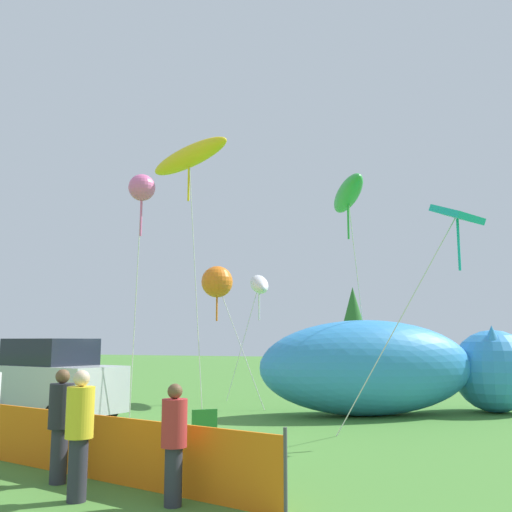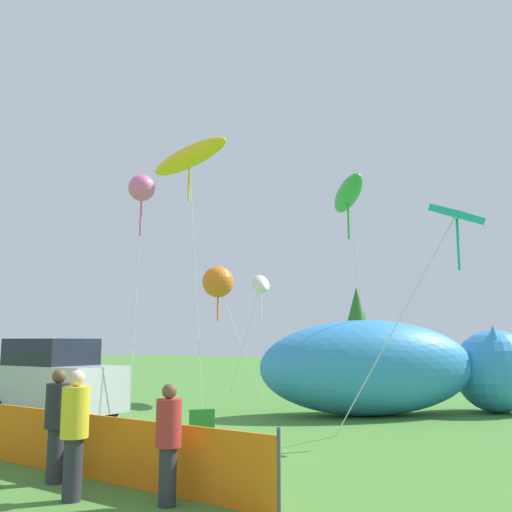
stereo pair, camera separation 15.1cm
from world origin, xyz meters
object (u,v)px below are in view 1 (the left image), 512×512
(folding_chair, at_px, (206,431))
(kite_white_ghost, at_px, (259,284))
(kite_teal_diamond, at_px, (456,218))
(kite_pink_octopus, at_px, (142,189))
(kite_green_fish, at_px, (348,195))
(spectator_in_white_shirt, at_px, (61,420))
(kite_yellow_hero, at_px, (189,157))
(parked_car, at_px, (53,380))
(kite_orange_flower, at_px, (217,282))
(inflatable_cat, at_px, (396,371))
(spectator_in_green_shirt, at_px, (174,438))
(spectator_in_blue_shirt, at_px, (79,429))

(folding_chair, bearing_deg, kite_white_ghost, 154.94)
(kite_teal_diamond, xyz_separation_m, kite_pink_octopus, (-7.73, -1.26, 1.17))
(kite_green_fish, height_order, kite_pink_octopus, kite_green_fish)
(spectator_in_white_shirt, distance_m, kite_yellow_hero, 9.36)
(kite_pink_octopus, bearing_deg, kite_yellow_hero, 67.65)
(parked_car, height_order, kite_teal_diamond, kite_teal_diamond)
(kite_orange_flower, bearing_deg, kite_white_ghost, 72.00)
(folding_chair, relative_size, kite_white_ghost, 0.19)
(spectator_in_white_shirt, bearing_deg, inflatable_cat, 70.52)
(folding_chair, height_order, kite_yellow_hero, kite_yellow_hero)
(parked_car, distance_m, kite_yellow_hero, 7.29)
(parked_car, distance_m, folding_chair, 7.27)
(inflatable_cat, bearing_deg, spectator_in_green_shirt, -129.79)
(inflatable_cat, height_order, spectator_in_white_shirt, inflatable_cat)
(inflatable_cat, relative_size, kite_yellow_hero, 1.02)
(folding_chair, xyz_separation_m, spectator_in_blue_shirt, (-0.47, -2.88, 0.41))
(spectator_in_white_shirt, relative_size, kite_pink_octopus, 0.26)
(inflatable_cat, bearing_deg, kite_teal_diamond, -92.91)
(kite_green_fish, bearing_deg, kite_yellow_hero, -155.80)
(spectator_in_green_shirt, relative_size, kite_orange_flower, 0.34)
(spectator_in_white_shirt, relative_size, kite_teal_diamond, 0.32)
(parked_car, bearing_deg, kite_white_ghost, 71.00)
(spectator_in_green_shirt, height_order, kite_white_ghost, kite_white_ghost)
(folding_chair, height_order, spectator_in_blue_shirt, spectator_in_blue_shirt)
(folding_chair, xyz_separation_m, kite_teal_diamond, (4.21, 4.25, 4.40))
(kite_yellow_hero, height_order, kite_white_ghost, kite_yellow_hero)
(inflatable_cat, xyz_separation_m, kite_yellow_hero, (-5.10, -3.39, 6.08))
(kite_green_fish, xyz_separation_m, kite_orange_flower, (-4.76, 1.27, -2.21))
(spectator_in_white_shirt, height_order, kite_teal_diamond, kite_teal_diamond)
(kite_green_fish, xyz_separation_m, kite_teal_diamond, (2.98, -2.06, -1.34))
(spectator_in_green_shirt, bearing_deg, spectator_in_blue_shirt, -167.27)
(kite_green_fish, relative_size, kite_pink_octopus, 1.04)
(spectator_in_blue_shirt, xyz_separation_m, kite_pink_octopus, (-3.05, 5.87, 5.15))
(kite_teal_diamond, bearing_deg, spectator_in_green_shirt, -116.23)
(spectator_in_blue_shirt, bearing_deg, spectator_in_white_shirt, 143.36)
(kite_white_ghost, relative_size, kite_teal_diamond, 0.90)
(inflatable_cat, bearing_deg, kite_white_ghost, 127.63)
(spectator_in_blue_shirt, height_order, kite_orange_flower, kite_orange_flower)
(kite_yellow_hero, bearing_deg, spectator_in_blue_shirt, -71.45)
(spectator_in_white_shirt, height_order, kite_orange_flower, kite_orange_flower)
(spectator_in_blue_shirt, height_order, spectator_in_white_shirt, spectator_in_blue_shirt)
(folding_chair, distance_m, kite_yellow_hero, 8.64)
(kite_green_fish, bearing_deg, kite_orange_flower, 165.05)
(folding_chair, height_order, inflatable_cat, inflatable_cat)
(kite_orange_flower, bearing_deg, kite_pink_octopus, -89.86)
(kite_orange_flower, bearing_deg, kite_green_fish, -14.95)
(folding_chair, xyz_separation_m, kite_yellow_hero, (-2.93, 4.45, 6.81))
(spectator_in_blue_shirt, relative_size, kite_pink_octopus, 0.27)
(inflatable_cat, height_order, kite_yellow_hero, kite_yellow_hero)
(spectator_in_white_shirt, xyz_separation_m, kite_teal_diamond, (5.59, 6.45, 4.01))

